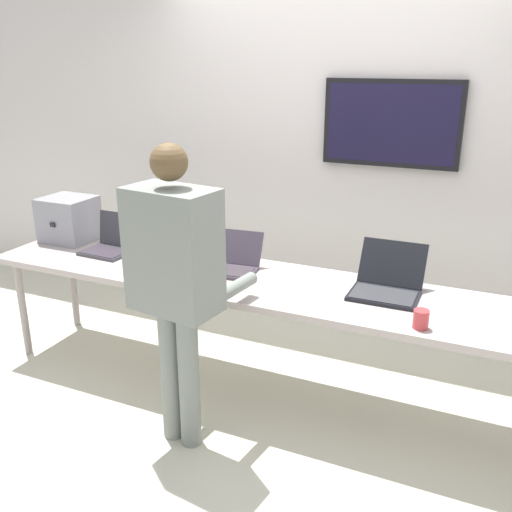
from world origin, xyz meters
TOP-DOWN VIEW (x-y plane):
  - ground at (0.00, 0.00)m, footprint 8.00×8.00m
  - back_wall at (0.01, 1.13)m, footprint 8.00×0.11m
  - workbench at (0.00, 0.00)m, footprint 3.64×0.70m
  - equipment_box at (-1.60, 0.15)m, footprint 0.34×0.32m
  - laptop_station_0 at (-1.18, 0.07)m, footprint 0.32×0.29m
  - laptop_station_1 at (-0.28, 0.09)m, footprint 0.35×0.35m
  - laptop_station_2 at (0.67, 0.12)m, footprint 0.37×0.40m
  - person at (-0.23, -0.62)m, footprint 0.50×0.63m
  - coffee_mug at (0.91, -0.25)m, footprint 0.08×0.08m

SIDE VIEW (x-z plane):
  - ground at x=0.00m, z-range -0.04..0.00m
  - workbench at x=0.00m, z-range 0.32..1.05m
  - coffee_mug at x=0.91m, z-range 0.73..0.82m
  - laptop_station_1 at x=-0.28m, z-range 0.67..0.89m
  - laptop_station_2 at x=0.67m, z-range 0.66..0.91m
  - laptop_station_0 at x=-1.18m, z-range 0.66..0.91m
  - equipment_box at x=-1.60m, z-range 0.73..1.04m
  - person at x=-0.23m, z-range 0.17..1.77m
  - back_wall at x=0.01m, z-range 0.00..2.77m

